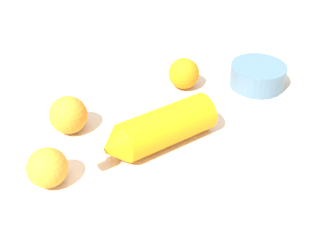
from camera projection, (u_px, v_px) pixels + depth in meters
ground_plane at (155, 158)px, 0.72m from camera, size 2.40×2.40×0.00m
water_bottle at (158, 130)px, 0.72m from camera, size 0.25×0.18×0.07m
orange_0 at (49, 168)px, 0.65m from camera, size 0.07×0.07×0.07m
orange_1 at (185, 73)px, 0.90m from camera, size 0.07×0.07×0.07m
orange_2 at (70, 115)px, 0.76m from camera, size 0.08×0.08×0.08m
ceramic_bowl at (259, 75)px, 0.91m from camera, size 0.13×0.13×0.05m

